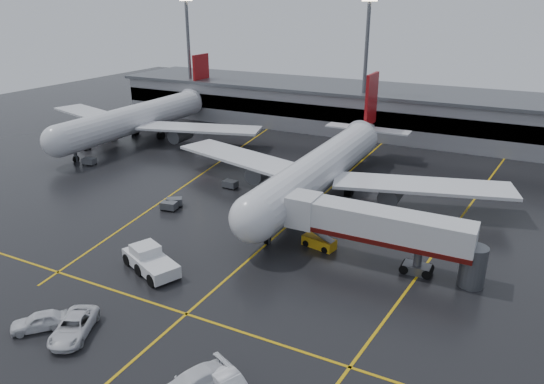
% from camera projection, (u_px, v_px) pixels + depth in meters
% --- Properties ---
extents(ground, '(220.00, 220.00, 0.00)m').
position_uv_depth(ground, '(294.00, 220.00, 61.33)').
color(ground, black).
rests_on(ground, ground).
extents(apron_line_centre, '(0.25, 90.00, 0.02)m').
position_uv_depth(apron_line_centre, '(294.00, 220.00, 61.32)').
color(apron_line_centre, gold).
rests_on(apron_line_centre, ground).
extents(apron_line_stop, '(60.00, 0.25, 0.02)m').
position_uv_depth(apron_line_stop, '(186.00, 314.00, 43.05)').
color(apron_line_stop, gold).
rests_on(apron_line_stop, ground).
extents(apron_line_left, '(9.99, 69.35, 0.02)m').
position_uv_depth(apron_line_left, '(204.00, 172.00, 78.14)').
color(apron_line_left, gold).
rests_on(apron_line_left, ground).
extents(apron_line_right, '(7.57, 69.64, 0.02)m').
position_uv_depth(apron_line_right, '(461.00, 218.00, 61.98)').
color(apron_line_right, gold).
rests_on(apron_line_right, ground).
extents(terminal, '(122.00, 19.00, 8.60)m').
position_uv_depth(terminal, '(396.00, 112.00, 99.60)').
color(terminal, gray).
rests_on(terminal, ground).
extents(light_mast_left, '(3.00, 1.20, 25.45)m').
position_uv_depth(light_mast_left, '(189.00, 51.00, 110.16)').
color(light_mast_left, '#595B60').
rests_on(light_mast_left, ground).
extents(light_mast_mid, '(3.00, 1.20, 25.45)m').
position_uv_depth(light_mast_mid, '(366.00, 61.00, 93.15)').
color(light_mast_mid, '#595B60').
rests_on(light_mast_mid, ground).
extents(main_airliner, '(48.80, 45.60, 14.10)m').
position_uv_depth(main_airliner, '(325.00, 165.00, 67.88)').
color(main_airliner, silver).
rests_on(main_airliner, ground).
extents(second_airliner, '(48.80, 45.60, 14.10)m').
position_uv_depth(second_airliner, '(142.00, 117.00, 95.70)').
color(second_airliner, silver).
rests_on(second_airliner, ground).
extents(jet_bridge, '(19.90, 3.40, 6.05)m').
position_uv_depth(jet_bridge, '(378.00, 228.00, 49.88)').
color(jet_bridge, silver).
rests_on(jet_bridge, ground).
extents(pushback_tractor, '(7.59, 5.37, 2.52)m').
position_uv_depth(pushback_tractor, '(150.00, 261.00, 49.70)').
color(pushback_tractor, silver).
rests_on(pushback_tractor, ground).
extents(belt_loader, '(3.91, 2.37, 2.32)m').
position_uv_depth(belt_loader, '(319.00, 242.00, 54.50)').
color(belt_loader, gold).
rests_on(belt_loader, ground).
extents(service_van_a, '(4.62, 6.06, 1.53)m').
position_uv_depth(service_van_a, '(74.00, 327.00, 40.15)').
color(service_van_a, silver).
rests_on(service_van_a, ground).
extents(service_van_b, '(4.24, 6.01, 1.61)m').
position_uv_depth(service_van_b, '(192.00, 384.00, 34.07)').
color(service_van_b, white).
rests_on(service_van_b, ground).
extents(service_van_d, '(4.32, 4.40, 1.50)m').
position_uv_depth(service_van_d, '(39.00, 321.00, 40.89)').
color(service_van_d, white).
rests_on(service_van_d, ground).
extents(baggage_cart_a, '(2.19, 1.63, 1.12)m').
position_uv_depth(baggage_cart_a, '(169.00, 206.00, 64.01)').
color(baggage_cart_a, '#595B60').
rests_on(baggage_cart_a, ground).
extents(baggage_cart_b, '(2.39, 2.19, 1.12)m').
position_uv_depth(baggage_cart_b, '(174.00, 202.00, 65.19)').
color(baggage_cart_b, '#595B60').
rests_on(baggage_cart_b, ground).
extents(baggage_cart_c, '(2.08, 1.42, 1.12)m').
position_uv_depth(baggage_cart_c, '(230.00, 184.00, 71.44)').
color(baggage_cart_c, '#595B60').
rests_on(baggage_cart_c, ground).
extents(baggage_cart_d, '(2.29, 1.83, 1.12)m').
position_uv_depth(baggage_cart_d, '(85.00, 146.00, 90.06)').
color(baggage_cart_d, '#595B60').
rests_on(baggage_cart_d, ground).
extents(baggage_cart_e, '(2.19, 1.61, 1.12)m').
position_uv_depth(baggage_cart_e, '(89.00, 161.00, 81.48)').
color(baggage_cart_e, '#595B60').
rests_on(baggage_cart_e, ground).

